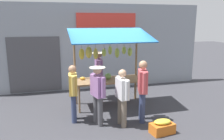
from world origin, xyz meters
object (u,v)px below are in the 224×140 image
Objects in this scene: produce_crate_near at (162,127)px; shopper_with_ponytail at (143,87)px; shopper_with_shopping_bag at (73,90)px; shopper_in_striped_shirt at (122,94)px; shopper_in_grey_tee at (98,91)px; market_stall at (108,58)px; vendor_with_sunhat at (99,71)px.

shopper_with_ponytail is at bearing -75.55° from produce_crate_near.
shopper_with_shopping_bag is 2.52× the size of produce_crate_near.
shopper_with_shopping_bag is 1.35m from shopper_in_striped_shirt.
shopper_with_shopping_bag reaches higher than produce_crate_near.
shopper_in_grey_tee is at bearing 100.91° from shopper_with_ponytail.
shopper_with_ponytail is at bearing -110.17° from shopper_in_grey_tee.
shopper_with_shopping_bag is (1.23, 0.96, -0.65)m from market_stall.
market_stall is at bearing -70.83° from produce_crate_near.
vendor_with_sunhat reaches higher than shopper_with_shopping_bag.
vendor_with_sunhat is 1.00× the size of shopper_with_ponytail.
market_stall is at bearing 38.14° from shopper_with_ponytail.
shopper_with_ponytail is at bearing -83.74° from shopper_in_striped_shirt.
shopper_with_shopping_bag is 0.99× the size of shopper_in_grey_tee.
shopper_in_striped_shirt is at bearing 118.06° from shopper_with_ponytail.
shopper_with_ponytail reaches higher than shopper_in_striped_shirt.
market_stall is at bearing -6.55° from shopper_in_striped_shirt.
market_stall is 1.48× the size of vendor_with_sunhat.
market_stall is 1.47× the size of shopper_with_ponytail.
shopper_with_shopping_bag is (1.06, 1.65, -0.10)m from vendor_with_sunhat.
vendor_with_sunhat is 2.09m from shopper_in_grey_tee.
shopper_in_grey_tee is (-0.60, 0.38, 0.03)m from shopper_with_shopping_bag.
market_stall is 0.90m from vendor_with_sunhat.
vendor_with_sunhat is at bearing -72.02° from produce_crate_near.
shopper_in_grey_tee is (0.46, 2.03, -0.07)m from vendor_with_sunhat.
vendor_with_sunhat reaches higher than produce_crate_near.
shopper_with_shopping_bag is at bearing -32.99° from produce_crate_near.
shopper_in_grey_tee is 1.05× the size of shopper_in_striped_shirt.
produce_crate_near is (-0.21, 0.81, -0.82)m from shopper_with_ponytail.
shopper_in_striped_shirt is (0.03, 1.59, -0.69)m from market_stall.
market_stall is 1.57× the size of shopper_in_grey_tee.
produce_crate_near is at bearing -118.56° from shopper_with_shopping_bag.
shopper_with_ponytail is at bearing -101.05° from shopper_with_shopping_bag.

